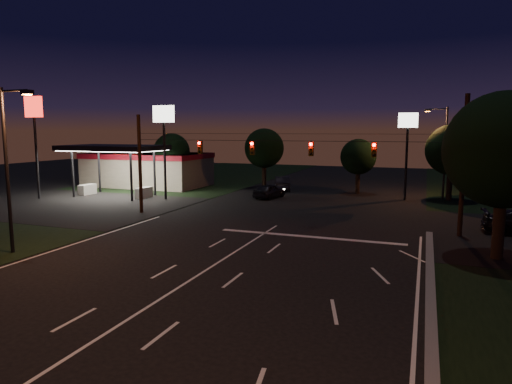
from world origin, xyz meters
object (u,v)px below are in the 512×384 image
at_px(car_oncoming_a, 269,191).
at_px(utility_pole_right, 459,236).
at_px(car_oncoming_b, 282,183).
at_px(tree_right_near, 504,151).

bearing_deg(car_oncoming_a, utility_pole_right, 156.77).
distance_m(utility_pole_right, car_oncoming_b, 25.05).
xyz_separation_m(utility_pole_right, car_oncoming_b, (-17.43, 17.98, 0.77)).
bearing_deg(tree_right_near, car_oncoming_a, 138.25).
relative_size(utility_pole_right, car_oncoming_b, 1.92).
bearing_deg(car_oncoming_b, tree_right_near, 110.76).
height_order(utility_pole_right, car_oncoming_b, utility_pole_right).
bearing_deg(tree_right_near, car_oncoming_b, 129.73).
height_order(utility_pole_right, tree_right_near, tree_right_near).
relative_size(tree_right_near, car_oncoming_a, 2.06).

